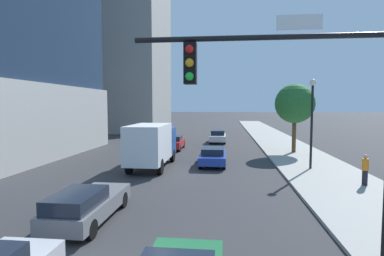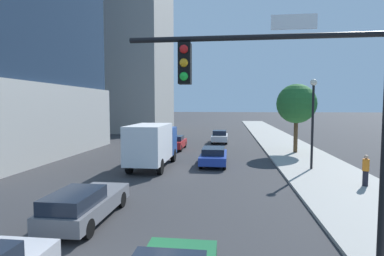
{
  "view_description": "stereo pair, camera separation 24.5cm",
  "coord_description": "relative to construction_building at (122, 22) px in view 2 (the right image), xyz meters",
  "views": [
    {
      "loc": [
        2.67,
        -5.93,
        4.46
      ],
      "look_at": [
        0.57,
        13.14,
        3.04
      ],
      "focal_mm": 28.78,
      "sensor_mm": 36.0,
      "label": 1
    },
    {
      "loc": [
        2.91,
        -5.9,
        4.46
      ],
      "look_at": [
        0.57,
        13.14,
        3.04
      ],
      "focal_mm": 28.78,
      "sensor_mm": 36.0,
      "label": 2
    }
  ],
  "objects": [
    {
      "name": "sidewalk",
      "position": [
        24.97,
        -27.46,
        -18.94
      ],
      "size": [
        5.4,
        120.0,
        0.15
      ],
      "primitive_type": "cube",
      "color": "#9E9B93",
      "rests_on": "ground"
    },
    {
      "name": "pedestrian_orange_shirt",
      "position": [
        26.12,
        -36.15,
        -18.01
      ],
      "size": [
        0.34,
        0.34,
        1.67
      ],
      "color": "black",
      "rests_on": "sidewalk"
    },
    {
      "name": "car_white",
      "position": [
        17.71,
        -16.78,
        -18.28
      ],
      "size": [
        1.86,
        4.38,
        1.49
      ],
      "color": "silver",
      "rests_on": "ground"
    },
    {
      "name": "construction_building",
      "position": [
        0.0,
        0.0,
        0.0
      ],
      "size": [
        16.25,
        16.95,
        44.0
      ],
      "color": "#9E9B93",
      "rests_on": "ground"
    },
    {
      "name": "car_blue",
      "position": [
        17.71,
        -30.58,
        -18.33
      ],
      "size": [
        1.9,
        4.57,
        1.33
      ],
      "color": "#233D9E",
      "rests_on": "ground"
    },
    {
      "name": "traffic_light_pole",
      "position": [
        20.52,
        -45.4,
        -14.31
      ],
      "size": [
        6.5,
        0.48,
        6.54
      ],
      "color": "black",
      "rests_on": "sidewalk"
    },
    {
      "name": "box_truck",
      "position": [
        13.42,
        -32.11,
        -17.24
      ],
      "size": [
        2.35,
        6.75,
        3.14
      ],
      "color": "#1E4799",
      "rests_on": "ground"
    },
    {
      "name": "car_gray",
      "position": [
        13.42,
        -42.49,
        -18.31
      ],
      "size": [
        1.75,
        4.74,
        1.39
      ],
      "color": "slate",
      "rests_on": "ground"
    },
    {
      "name": "street_lamp",
      "position": [
        24.43,
        -31.85,
        -14.92
      ],
      "size": [
        0.44,
        0.44,
        6.06
      ],
      "color": "black",
      "rests_on": "sidewalk"
    },
    {
      "name": "street_tree",
      "position": [
        24.89,
        -24.4,
        -14.43
      ],
      "size": [
        3.58,
        3.58,
        6.26
      ],
      "color": "brown",
      "rests_on": "sidewalk"
    },
    {
      "name": "car_red",
      "position": [
        13.42,
        -22.88,
        -18.32
      ],
      "size": [
        1.8,
        4.29,
        1.38
      ],
      "color": "red",
      "rests_on": "ground"
    }
  ]
}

